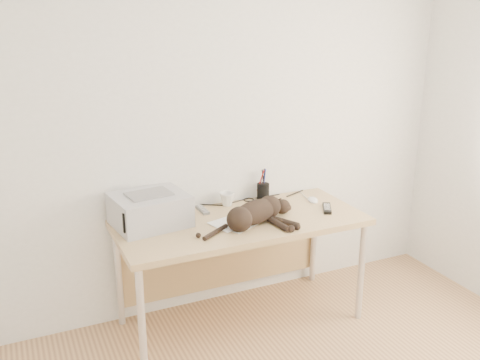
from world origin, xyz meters
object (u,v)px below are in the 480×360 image
mug (227,199)px  mouse (313,198)px  printer (150,209)px  cat (254,214)px  desk (236,234)px  pen_cup (263,191)px

mug → mouse: (0.59, -0.16, -0.03)m
printer → cat: bearing=-24.7°
desk → mouse: mouse is taller
desk → printer: size_ratio=3.29×
desk → mug: bearing=84.0°
desk → printer: bearing=171.8°
cat → mug: 0.39m
mug → mouse: 0.61m
desk → mouse: (0.61, 0.03, 0.15)m
mug → mouse: size_ratio=0.84×
pen_cup → mouse: (0.31, -0.17, -0.04)m
desk → mug: (0.02, 0.19, 0.18)m
desk → mouse: 0.63m
desk → cat: bearing=-78.3°
desk → mouse: size_ratio=13.37×
desk → printer: printer is taller
cat → mouse: bearing=2.6°
cat → printer: bearing=136.5°
desk → pen_cup: size_ratio=7.23×
cat → mug: size_ratio=7.05×
cat → mouse: cat is taller
desk → mug: size_ratio=15.94×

